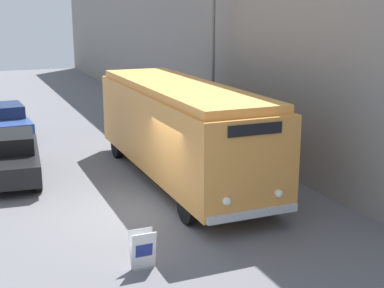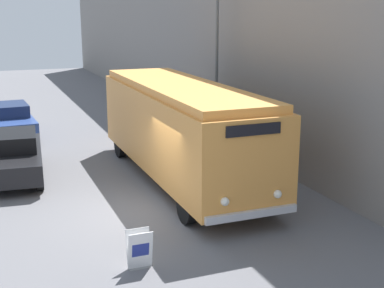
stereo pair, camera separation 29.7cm
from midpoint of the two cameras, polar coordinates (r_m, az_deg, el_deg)
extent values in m
plane|color=slate|center=(15.43, -5.41, -7.25)|extent=(80.00, 80.00, 0.00)
cube|color=gray|center=(25.75, -0.16, 11.55)|extent=(0.30, 60.00, 8.91)
cylinder|color=black|center=(14.43, -1.03, -6.60)|extent=(0.28, 1.00, 1.00)
cylinder|color=black|center=(15.42, 7.22, -5.35)|extent=(0.28, 1.00, 1.00)
cylinder|color=black|center=(21.05, -8.37, -0.08)|extent=(0.28, 1.00, 1.00)
cylinder|color=black|center=(21.74, -2.32, 0.51)|extent=(0.28, 1.00, 1.00)
cube|color=#EF9E47|center=(17.73, -1.84, 1.61)|extent=(2.69, 10.06, 2.54)
cube|color=#FEA74B|center=(17.49, -1.87, 6.06)|extent=(2.48, 9.66, 0.24)
cube|color=silver|center=(13.63, 5.95, -7.42)|extent=(2.56, 0.12, 0.20)
sphere|color=white|center=(13.19, 3.09, -6.12)|extent=(0.22, 0.22, 0.22)
sphere|color=white|center=(13.86, 8.63, -5.24)|extent=(0.22, 0.22, 0.22)
cube|color=black|center=(13.03, 6.11, 1.55)|extent=(1.48, 0.06, 0.28)
cube|color=gray|center=(12.32, -5.93, -12.99)|extent=(0.50, 0.20, 0.01)
cube|color=white|center=(12.06, -5.87, -11.30)|extent=(0.56, 0.18, 0.89)
cube|color=white|center=(12.20, -6.09, -11.01)|extent=(0.56, 0.18, 0.89)
cube|color=navy|center=(12.04, -5.85, -11.24)|extent=(0.39, 0.06, 0.31)
cylinder|color=#595E60|center=(21.60, 1.89, 7.87)|extent=(0.12, 0.12, 6.52)
cylinder|color=black|center=(17.67, -16.62, -3.89)|extent=(0.22, 0.65, 0.65)
cylinder|color=black|center=(20.82, -16.87, -1.21)|extent=(0.22, 0.65, 0.65)
cube|color=black|center=(19.16, -19.20, -1.65)|extent=(2.25, 4.82, 0.67)
cube|color=black|center=(19.12, -19.35, 0.23)|extent=(1.75, 2.23, 0.57)
cylinder|color=black|center=(23.85, -17.27, 0.73)|extent=(0.22, 0.69, 0.69)
cylinder|color=black|center=(26.77, -18.29, 2.06)|extent=(0.22, 0.69, 0.69)
cube|color=#2D478C|center=(25.15, -19.58, 2.01)|extent=(2.03, 4.50, 0.68)
cube|color=#19274D|center=(25.14, -19.72, 3.40)|extent=(1.62, 2.07, 0.53)
camera|label=1|loc=(0.15, -90.56, -0.14)|focal=50.00mm
camera|label=2|loc=(0.15, 89.44, 0.14)|focal=50.00mm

